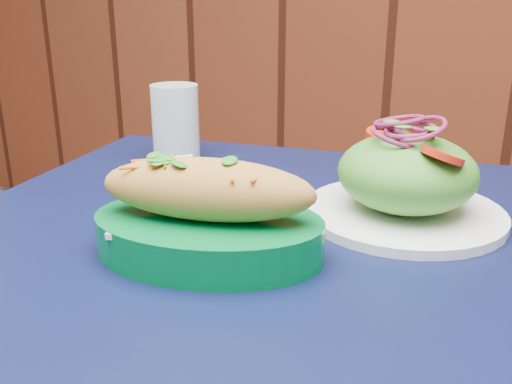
% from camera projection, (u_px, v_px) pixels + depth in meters
% --- Properties ---
extents(cafe_table, '(0.93, 0.93, 0.75)m').
position_uv_depth(cafe_table, '(267.00, 310.00, 0.67)').
color(cafe_table, black).
rests_on(cafe_table, ground).
extents(banh_mi_basket, '(0.28, 0.22, 0.11)m').
position_uv_depth(banh_mi_basket, '(208.00, 215.00, 0.59)').
color(banh_mi_basket, '#00652B').
rests_on(banh_mi_basket, cafe_table).
extents(salad_plate, '(0.25, 0.25, 0.13)m').
position_uv_depth(salad_plate, '(407.00, 179.00, 0.69)').
color(salad_plate, white).
rests_on(salad_plate, cafe_table).
extents(water_glass, '(0.08, 0.08, 0.12)m').
position_uv_depth(water_glass, '(176.00, 123.00, 0.93)').
color(water_glass, silver).
rests_on(water_glass, cafe_table).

